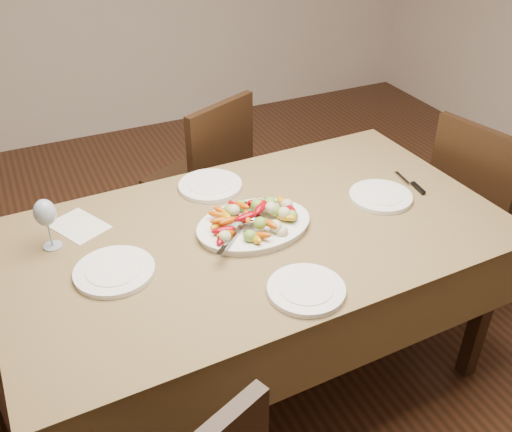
{
  "coord_description": "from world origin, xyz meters",
  "views": [
    {
      "loc": [
        -0.91,
        -1.3,
        1.96
      ],
      "look_at": [
        -0.18,
        0.26,
        0.82
      ],
      "focal_mm": 40.0,
      "sensor_mm": 36.0,
      "label": 1
    }
  ],
  "objects": [
    {
      "name": "roasted_vegetables",
      "position": [
        -0.18,
        0.27,
        0.83
      ],
      "size": [
        0.35,
        0.25,
        0.09
      ],
      "primitive_type": null,
      "rotation": [
        0.0,
        0.0,
        0.03
      ],
      "color": "maroon",
      "rests_on": "serving_platter"
    },
    {
      "name": "wine_glass",
      "position": [
        -0.87,
        0.48,
        0.86
      ],
      "size": [
        0.08,
        0.08,
        0.2
      ],
      "primitive_type": null,
      "color": "#8C99A5",
      "rests_on": "dining_table"
    },
    {
      "name": "menu_card",
      "position": [
        -0.77,
        0.57,
        0.76
      ],
      "size": [
        0.23,
        0.25,
        0.0
      ],
      "primitive_type": "cube",
      "rotation": [
        0.0,
        0.0,
        0.45
      ],
      "color": "silver",
      "rests_on": "dining_table"
    },
    {
      "name": "chair_right",
      "position": [
        1.08,
        0.33,
        0.47
      ],
      "size": [
        0.5,
        0.5,
        0.95
      ],
      "primitive_type": null,
      "rotation": [
        0.0,
        0.0,
        1.78
      ],
      "color": "black",
      "rests_on": "ground"
    },
    {
      "name": "serving_platter",
      "position": [
        -0.18,
        0.27,
        0.77
      ],
      "size": [
        0.43,
        0.33,
        0.02
      ],
      "primitive_type": "ellipsoid",
      "rotation": [
        0.0,
        0.0,
        0.03
      ],
      "color": "white",
      "rests_on": "dining_table"
    },
    {
      "name": "floor",
      "position": [
        0.0,
        0.0,
        0.0
      ],
      "size": [
        6.0,
        6.0,
        0.0
      ],
      "primitive_type": "plane",
      "color": "#351C10",
      "rests_on": "ground"
    },
    {
      "name": "plate_near",
      "position": [
        -0.18,
        -0.12,
        0.77
      ],
      "size": [
        0.25,
        0.25,
        0.02
      ],
      "primitive_type": "cylinder",
      "color": "white",
      "rests_on": "dining_table"
    },
    {
      "name": "serving_spoon",
      "position": [
        -0.25,
        0.23,
        0.81
      ],
      "size": [
        0.24,
        0.24,
        0.03
      ],
      "primitive_type": null,
      "rotation": [
        0.0,
        0.0,
        -0.78
      ],
      "color": "#9EA0A8",
      "rests_on": "serving_platter"
    },
    {
      "name": "plate_right",
      "position": [
        0.37,
        0.25,
        0.77
      ],
      "size": [
        0.25,
        0.25,
        0.02
      ],
      "primitive_type": "cylinder",
      "color": "white",
      "rests_on": "dining_table"
    },
    {
      "name": "chair_far",
      "position": [
        -0.1,
        1.18,
        0.47
      ],
      "size": [
        0.56,
        0.56,
        0.95
      ],
      "primitive_type": null,
      "rotation": [
        0.0,
        0.0,
        3.57
      ],
      "color": "black",
      "rests_on": "ground"
    },
    {
      "name": "table_knife",
      "position": [
        0.54,
        0.29,
        0.76
      ],
      "size": [
        0.04,
        0.2,
        0.01
      ],
      "primitive_type": null,
      "rotation": [
        0.0,
        0.0,
        -0.13
      ],
      "color": "#9EA0A8",
      "rests_on": "dining_table"
    },
    {
      "name": "plate_far",
      "position": [
        -0.22,
        0.62,
        0.77
      ],
      "size": [
        0.26,
        0.26,
        0.02
      ],
      "primitive_type": "cylinder",
      "color": "white",
      "rests_on": "dining_table"
    },
    {
      "name": "plate_left",
      "position": [
        -0.71,
        0.23,
        0.77
      ],
      "size": [
        0.27,
        0.27,
        0.02
      ],
      "primitive_type": "cylinder",
      "color": "white",
      "rests_on": "dining_table"
    },
    {
      "name": "dining_table",
      "position": [
        -0.18,
        0.26,
        0.38
      ],
      "size": [
        1.87,
        1.1,
        0.76
      ],
      "primitive_type": "cube",
      "rotation": [
        0.0,
        0.0,
        0.03
      ],
      "color": "brown",
      "rests_on": "ground"
    }
  ]
}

